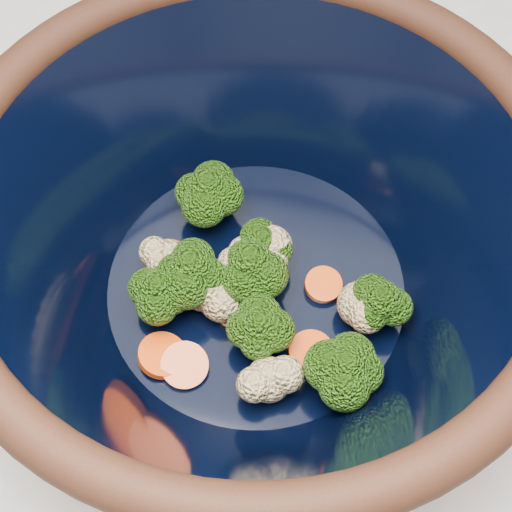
% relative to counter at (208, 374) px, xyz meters
% --- Properties ---
extents(ground, '(3.00, 3.00, 0.00)m').
position_rel_counter_xyz_m(ground, '(0.00, 0.00, -0.45)').
color(ground, '#9E7A54').
rests_on(ground, ground).
extents(counter, '(1.20, 1.20, 0.90)m').
position_rel_counter_xyz_m(counter, '(0.00, 0.00, 0.00)').
color(counter, beige).
rests_on(counter, ground).
extents(mixing_bowl, '(0.48, 0.48, 0.17)m').
position_rel_counter_xyz_m(mixing_bowl, '(0.09, -0.10, 0.54)').
color(mixing_bowl, black).
rests_on(mixing_bowl, counter).
extents(vegetable_pile, '(0.19, 0.16, 0.06)m').
position_rel_counter_xyz_m(vegetable_pile, '(0.09, -0.12, 0.51)').
color(vegetable_pile, '#608442').
rests_on(vegetable_pile, mixing_bowl).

